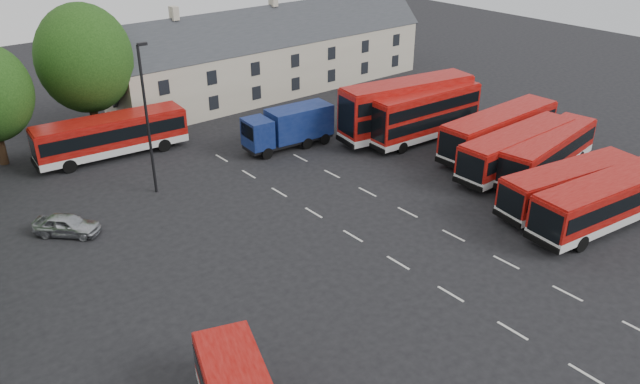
{
  "coord_description": "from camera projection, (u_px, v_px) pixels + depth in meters",
  "views": [
    {
      "loc": [
        -23.15,
        -23.16,
        20.19
      ],
      "look_at": [
        -0.45,
        4.76,
        2.2
      ],
      "focal_mm": 35.0,
      "sensor_mm": 36.0,
      "label": 1
    }
  ],
  "objects": [
    {
      "name": "ground",
      "position": [
        375.0,
        249.0,
        38.16
      ],
      "size": [
        140.0,
        140.0,
        0.0
      ],
      "primitive_type": "plane",
      "color": "black",
      "rests_on": "ground"
    },
    {
      "name": "lane_markings",
      "position": [
        381.0,
        224.0,
        40.96
      ],
      "size": [
        5.15,
        33.8,
        0.01
      ],
      "color": "beige",
      "rests_on": "ground"
    },
    {
      "name": "terrace_houses",
      "position": [
        275.0,
        55.0,
        65.16
      ],
      "size": [
        35.7,
        7.13,
        10.06
      ],
      "color": "beige",
      "rests_on": "ground"
    },
    {
      "name": "bus_row_a",
      "position": [
        607.0,
        199.0,
        39.77
      ],
      "size": [
        12.13,
        4.1,
        3.36
      ],
      "rotation": [
        0.0,
        0.0,
        -0.12
      ],
      "color": "silver",
      "rests_on": "ground"
    },
    {
      "name": "bus_row_b",
      "position": [
        569.0,
        183.0,
        42.15
      ],
      "size": [
        11.19,
        4.29,
        3.09
      ],
      "rotation": [
        0.0,
        0.0,
        -0.17
      ],
      "color": "silver",
      "rests_on": "ground"
    },
    {
      "name": "bus_row_c",
      "position": [
        548.0,
        150.0,
        47.12
      ],
      "size": [
        11.78,
        4.27,
        3.26
      ],
      "rotation": [
        0.0,
        0.0,
        0.15
      ],
      "color": "silver",
      "rests_on": "ground"
    },
    {
      "name": "bus_row_d",
      "position": [
        517.0,
        147.0,
        47.54
      ],
      "size": [
        11.7,
        2.9,
        3.3
      ],
      "rotation": [
        0.0,
        0.0,
        0.02
      ],
      "color": "silver",
      "rests_on": "ground"
    },
    {
      "name": "bus_row_e",
      "position": [
        499.0,
        129.0,
        50.84
      ],
      "size": [
        12.37,
        3.16,
        3.48
      ],
      "rotation": [
        0.0,
        0.0,
        0.03
      ],
      "color": "silver",
      "rests_on": "ground"
    },
    {
      "name": "bus_dd_south",
      "position": [
        425.0,
        112.0,
        53.07
      ],
      "size": [
        10.99,
        3.12,
        4.46
      ],
      "rotation": [
        0.0,
        0.0,
        -0.06
      ],
      "color": "silver",
      "rests_on": "ground"
    },
    {
      "name": "bus_dd_north",
      "position": [
        407.0,
        106.0,
        53.64
      ],
      "size": [
        12.59,
        4.84,
        5.04
      ],
      "rotation": [
        0.0,
        0.0,
        -0.17
      ],
      "color": "silver",
      "rests_on": "ground"
    },
    {
      "name": "bus_north",
      "position": [
        111.0,
        133.0,
        50.08
      ],
      "size": [
        12.12,
        3.81,
        3.37
      ],
      "rotation": [
        0.0,
        0.0,
        -0.09
      ],
      "color": "silver",
      "rests_on": "ground"
    },
    {
      "name": "box_truck",
      "position": [
        289.0,
        126.0,
        51.91
      ],
      "size": [
        7.88,
        3.07,
        3.37
      ],
      "rotation": [
        0.0,
        0.0,
        -0.09
      ],
      "color": "black",
      "rests_on": "ground"
    },
    {
      "name": "silver_car",
      "position": [
        67.0,
        225.0,
        39.42
      ],
      "size": [
        4.09,
        4.12,
        1.41
      ],
      "primitive_type": "imported",
      "rotation": [
        0.0,
        0.0,
        0.78
      ],
      "color": "#B4B7BC",
      "rests_on": "ground"
    },
    {
      "name": "lamppost",
      "position": [
        147.0,
        116.0,
        42.65
      ],
      "size": [
        0.75,
        0.33,
        10.77
      ],
      "rotation": [
        0.0,
        0.0,
        -0.11
      ],
      "color": "black",
      "rests_on": "ground"
    }
  ]
}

